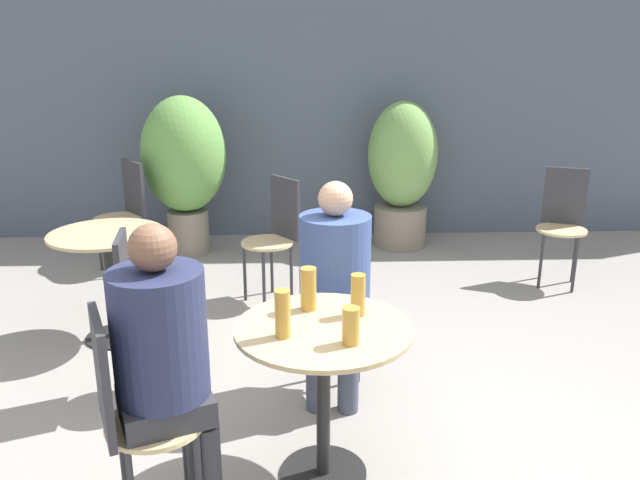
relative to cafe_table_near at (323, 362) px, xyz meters
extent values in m
cube|color=#4C5666|center=(-0.09, 3.79, 0.95)|extent=(10.00, 0.06, 3.00)
cylinder|color=black|center=(0.00, 0.00, -0.55)|extent=(0.39, 0.39, 0.01)
cylinder|color=black|center=(0.00, 0.00, -0.20)|extent=(0.06, 0.06, 0.68)
cylinder|color=tan|center=(0.00, 0.00, 0.16)|extent=(0.74, 0.74, 0.02)
cylinder|color=black|center=(-1.30, 1.42, -0.55)|extent=(0.39, 0.39, 0.01)
cylinder|color=black|center=(-1.30, 1.42, -0.20)|extent=(0.06, 0.06, 0.68)
cylinder|color=tan|center=(-1.30, 1.42, 0.16)|extent=(0.70, 0.70, 0.02)
cylinder|color=tan|center=(0.09, 0.70, -0.10)|extent=(0.38, 0.38, 0.02)
cylinder|color=#2D2D33|center=(0.23, 0.80, -0.33)|extent=(0.02, 0.02, 0.45)
cylinder|color=#2D2D33|center=(-0.02, 0.83, -0.33)|extent=(0.02, 0.02, 0.45)
cylinder|color=#2D2D33|center=(0.20, 0.56, -0.33)|extent=(0.02, 0.02, 0.45)
cylinder|color=#2D2D33|center=(-0.05, 0.59, -0.33)|extent=(0.02, 0.02, 0.45)
cube|color=#2D2D33|center=(0.11, 0.87, 0.14)|extent=(0.33, 0.07, 0.45)
cylinder|color=tan|center=(-0.65, -0.27, -0.10)|extent=(0.38, 0.38, 0.02)
cylinder|color=#2D2D33|center=(-0.81, -0.20, -0.33)|extent=(0.02, 0.02, 0.45)
cylinder|color=#2D2D33|center=(-0.58, -0.11, -0.33)|extent=(0.02, 0.02, 0.45)
cube|color=#2D2D33|center=(-0.81, -0.33, 0.14)|extent=(0.15, 0.31, 0.45)
cylinder|color=tan|center=(-1.61, 2.74, -0.10)|extent=(0.38, 0.38, 0.02)
cylinder|color=#2D2D33|center=(-1.44, 2.72, -0.33)|extent=(0.02, 0.02, 0.45)
cylinder|color=#2D2D33|center=(-1.60, 2.91, -0.33)|extent=(0.02, 0.02, 0.45)
cylinder|color=#2D2D33|center=(-1.62, 2.56, -0.33)|extent=(0.02, 0.02, 0.45)
cylinder|color=#2D2D33|center=(-1.78, 2.75, -0.33)|extent=(0.02, 0.02, 0.45)
cube|color=#2D2D33|center=(-1.48, 2.85, 0.14)|extent=(0.24, 0.26, 0.45)
cylinder|color=tan|center=(1.96, 2.26, -0.10)|extent=(0.38, 0.38, 0.02)
cylinder|color=#2D2D33|center=(2.12, 2.33, -0.33)|extent=(0.02, 0.02, 0.45)
cylinder|color=#2D2D33|center=(1.89, 2.42, -0.33)|extent=(0.02, 0.02, 0.45)
cylinder|color=#2D2D33|center=(2.03, 2.10, -0.33)|extent=(0.02, 0.02, 0.45)
cylinder|color=#2D2D33|center=(1.80, 2.19, -0.33)|extent=(0.02, 0.02, 0.45)
cube|color=#2D2D33|center=(2.02, 2.42, 0.14)|extent=(0.31, 0.15, 0.45)
cylinder|color=tan|center=(-0.83, 0.69, -0.10)|extent=(0.38, 0.38, 0.02)
cylinder|color=#2D2D33|center=(-0.97, 0.80, -0.33)|extent=(0.02, 0.02, 0.45)
cylinder|color=#2D2D33|center=(-0.93, 0.55, -0.33)|extent=(0.02, 0.02, 0.45)
cylinder|color=#2D2D33|center=(-0.72, 0.83, -0.33)|extent=(0.02, 0.02, 0.45)
cylinder|color=#2D2D33|center=(-0.69, 0.59, -0.33)|extent=(0.02, 0.02, 0.45)
cube|color=#2D2D33|center=(-1.00, 0.67, 0.14)|extent=(0.08, 0.32, 0.45)
cylinder|color=tan|center=(-0.33, 2.01, -0.10)|extent=(0.38, 0.38, 0.02)
cylinder|color=#2D2D33|center=(-0.15, 1.99, -0.33)|extent=(0.02, 0.02, 0.45)
cylinder|color=#2D2D33|center=(-0.31, 2.18, -0.33)|extent=(0.02, 0.02, 0.45)
cylinder|color=#2D2D33|center=(-0.35, 1.83, -0.33)|extent=(0.02, 0.02, 0.45)
cylinder|color=#2D2D33|center=(-0.50, 2.03, -0.33)|extent=(0.02, 0.02, 0.45)
cube|color=#2D2D33|center=(-0.19, 2.11, 0.14)|extent=(0.22, 0.27, 0.45)
cylinder|color=#42475B|center=(-0.01, 0.53, -0.33)|extent=(0.11, 0.11, 0.44)
cylinder|color=#42475B|center=(0.15, 0.51, -0.33)|extent=(0.11, 0.11, 0.44)
cube|color=#42475B|center=(0.09, 0.66, -0.03)|extent=(0.35, 0.38, 0.11)
cylinder|color=#384C84|center=(0.09, 0.66, 0.24)|extent=(0.37, 0.37, 0.44)
sphere|color=tan|center=(0.09, 0.66, 0.55)|extent=(0.17, 0.17, 0.17)
cylinder|color=#2D2D33|center=(-0.46, -0.28, -0.33)|extent=(0.10, 0.10, 0.44)
cylinder|color=#2D2D33|center=(-0.52, -0.13, -0.33)|extent=(0.10, 0.10, 0.44)
cube|color=#2D2D33|center=(-0.61, -0.25, -0.03)|extent=(0.42, 0.40, 0.10)
cylinder|color=#232847|center=(-0.61, -0.25, 0.26)|extent=(0.35, 0.35, 0.49)
sphere|color=brown|center=(-0.61, -0.25, 0.59)|extent=(0.17, 0.17, 0.17)
cylinder|color=#B28433|center=(0.10, -0.16, 0.24)|extent=(0.07, 0.07, 0.15)
cylinder|color=#B28433|center=(0.15, 0.11, 0.26)|extent=(0.06, 0.06, 0.18)
cylinder|color=#B28433|center=(-0.06, 0.18, 0.26)|extent=(0.07, 0.07, 0.19)
cylinder|color=#B28433|center=(-0.17, -0.09, 0.26)|extent=(0.06, 0.06, 0.20)
cylinder|color=slate|center=(-1.11, 3.20, -0.35)|extent=(0.37, 0.37, 0.40)
ellipsoid|color=#609947|center=(-1.11, 3.20, 0.36)|extent=(0.75, 0.75, 1.03)
cylinder|color=slate|center=(0.87, 3.36, -0.36)|extent=(0.49, 0.49, 0.39)
ellipsoid|color=#709E51|center=(0.87, 3.36, 0.32)|extent=(0.64, 0.64, 0.98)
camera|label=1|loc=(-0.10, -2.35, 1.26)|focal=35.00mm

